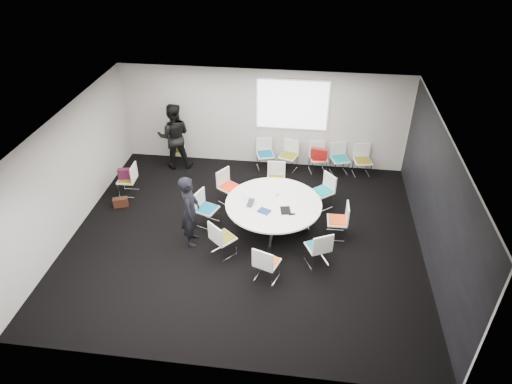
# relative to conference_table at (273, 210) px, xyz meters

# --- Properties ---
(room_shell) EXTENTS (8.08, 7.08, 2.88)m
(room_shell) POSITION_rel_conference_table_xyz_m (-0.51, -0.41, 0.86)
(room_shell) COLOR black
(room_shell) RESTS_ON ground
(conference_table) EXTENTS (2.22, 2.22, 0.73)m
(conference_table) POSITION_rel_conference_table_xyz_m (0.00, 0.00, 0.00)
(conference_table) COLOR silver
(conference_table) RESTS_ON ground
(projection_screen) EXTENTS (1.90, 0.03, 1.35)m
(projection_screen) POSITION_rel_conference_table_xyz_m (0.19, 3.05, 1.31)
(projection_screen) COLOR white
(projection_screen) RESTS_ON room_shell
(chair_ring_a) EXTENTS (0.46, 0.47, 0.88)m
(chair_ring_a) POSITION_rel_conference_table_xyz_m (1.49, -0.11, -0.26)
(chair_ring_a) COLOR silver
(chair_ring_a) RESTS_ON ground
(chair_ring_b) EXTENTS (0.64, 0.64, 0.88)m
(chair_ring_b) POSITION_rel_conference_table_xyz_m (1.15, 1.06, -0.26)
(chair_ring_b) COLOR silver
(chair_ring_b) RESTS_ON ground
(chair_ring_c) EXTENTS (0.48, 0.47, 0.88)m
(chair_ring_c) POSITION_rel_conference_table_xyz_m (-0.07, 1.45, -0.26)
(chair_ring_c) COLOR silver
(chair_ring_c) RESTS_ON ground
(chair_ring_d) EXTENTS (0.63, 0.63, 0.88)m
(chair_ring_d) POSITION_rel_conference_table_xyz_m (-1.22, 0.96, -0.26)
(chair_ring_d) COLOR silver
(chair_ring_d) RESTS_ON ground
(chair_ring_e) EXTENTS (0.58, 0.59, 0.88)m
(chair_ring_e) POSITION_rel_conference_table_xyz_m (-1.58, -0.04, -0.26)
(chair_ring_e) COLOR silver
(chair_ring_e) RESTS_ON ground
(chair_ring_f) EXTENTS (0.64, 0.64, 0.88)m
(chair_ring_f) POSITION_rel_conference_table_xyz_m (-1.00, -1.06, -0.26)
(chair_ring_f) COLOR silver
(chair_ring_f) RESTS_ON ground
(chair_ring_g) EXTENTS (0.58, 0.58, 0.88)m
(chair_ring_g) POSITION_rel_conference_table_xyz_m (0.03, -1.70, -0.26)
(chair_ring_g) COLOR silver
(chair_ring_g) RESTS_ON ground
(chair_ring_h) EXTENTS (0.61, 0.60, 0.88)m
(chair_ring_h) POSITION_rel_conference_table_xyz_m (1.06, -1.09, -0.26)
(chair_ring_h) COLOR silver
(chair_ring_h) RESTS_ON ground
(chair_back_a) EXTENTS (0.57, 0.56, 0.88)m
(chair_back_a) POSITION_rel_conference_table_xyz_m (-0.50, 2.76, -0.26)
(chair_back_a) COLOR silver
(chair_back_a) RESTS_ON ground
(chair_back_b) EXTENTS (0.58, 0.57, 0.88)m
(chair_back_b) POSITION_rel_conference_table_xyz_m (0.16, 2.76, -0.26)
(chair_back_b) COLOR silver
(chair_back_b) RESTS_ON ground
(chair_back_c) EXTENTS (0.56, 0.55, 0.88)m
(chair_back_c) POSITION_rel_conference_table_xyz_m (1.00, 2.75, -0.26)
(chair_back_c) COLOR silver
(chair_back_c) RESTS_ON ground
(chair_back_d) EXTENTS (0.58, 0.57, 0.88)m
(chair_back_d) POSITION_rel_conference_table_xyz_m (1.60, 2.75, -0.26)
(chair_back_d) COLOR silver
(chair_back_d) RESTS_ON ground
(chair_back_e) EXTENTS (0.54, 0.53, 0.88)m
(chair_back_e) POSITION_rel_conference_table_xyz_m (2.22, 2.74, -0.26)
(chair_back_e) COLOR silver
(chair_back_e) RESTS_ON ground
(chair_spare_left) EXTENTS (0.47, 0.48, 0.88)m
(chair_spare_left) POSITION_rel_conference_table_xyz_m (-3.89, 0.97, -0.26)
(chair_spare_left) COLOR silver
(chair_spare_left) RESTS_ON ground
(chair_person_back) EXTENTS (0.57, 0.56, 0.88)m
(chair_person_back) POSITION_rel_conference_table_xyz_m (-3.06, 2.72, -0.26)
(chair_person_back) COLOR silver
(chair_person_back) RESTS_ON ground
(person_main) EXTENTS (0.49, 0.67, 1.72)m
(person_main) POSITION_rel_conference_table_xyz_m (-1.76, -0.73, 0.32)
(person_main) COLOR black
(person_main) RESTS_ON ground
(person_back) EXTENTS (1.05, 0.89, 1.91)m
(person_back) POSITION_rel_conference_table_xyz_m (-3.05, 2.56, 0.42)
(person_back) COLOR black
(person_back) RESTS_ON ground
(laptop) EXTENTS (0.24, 0.36, 0.03)m
(laptop) POSITION_rel_conference_table_xyz_m (-0.47, -0.08, 0.20)
(laptop) COLOR #333338
(laptop) RESTS_ON conference_table
(laptop_lid) EXTENTS (0.14, 0.28, 0.22)m
(laptop_lid) POSITION_rel_conference_table_xyz_m (-0.64, 0.02, 0.32)
(laptop_lid) COLOR silver
(laptop_lid) RESTS_ON conference_table
(notebook_black) EXTENTS (0.27, 0.34, 0.02)m
(notebook_black) POSITION_rel_conference_table_xyz_m (0.30, -0.27, 0.20)
(notebook_black) COLOR black
(notebook_black) RESTS_ON conference_table
(tablet_folio) EXTENTS (0.32, 0.29, 0.03)m
(tablet_folio) POSITION_rel_conference_table_xyz_m (-0.18, -0.36, 0.20)
(tablet_folio) COLOR navy
(tablet_folio) RESTS_ON conference_table
(papers_right) EXTENTS (0.35, 0.29, 0.00)m
(papers_right) POSITION_rel_conference_table_xyz_m (0.61, 0.28, 0.19)
(papers_right) COLOR white
(papers_right) RESTS_ON conference_table
(papers_front) EXTENTS (0.33, 0.26, 0.00)m
(papers_front) POSITION_rel_conference_table_xyz_m (0.78, -0.15, 0.19)
(papers_front) COLOR white
(papers_front) RESTS_ON conference_table
(cup) EXTENTS (0.08, 0.08, 0.09)m
(cup) POSITION_rel_conference_table_xyz_m (0.05, 0.31, 0.24)
(cup) COLOR white
(cup) RESTS_ON conference_table
(phone) EXTENTS (0.16, 0.11, 0.01)m
(phone) POSITION_rel_conference_table_xyz_m (0.45, -0.39, 0.19)
(phone) COLOR black
(phone) RESTS_ON conference_table
(maroon_bag) EXTENTS (0.42, 0.20, 0.28)m
(maroon_bag) POSITION_rel_conference_table_xyz_m (-3.91, 0.97, 0.08)
(maroon_bag) COLOR #49132C
(maroon_bag) RESTS_ON chair_spare_left
(brown_bag) EXTENTS (0.39, 0.28, 0.24)m
(brown_bag) POSITION_rel_conference_table_xyz_m (-3.92, 0.40, -0.42)
(brown_bag) COLOR #331910
(brown_bag) RESTS_ON ground
(red_jacket) EXTENTS (0.46, 0.23, 0.36)m
(red_jacket) POSITION_rel_conference_table_xyz_m (1.00, 2.53, 0.16)
(red_jacket) COLOR #A01513
(red_jacket) RESTS_ON chair_back_c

